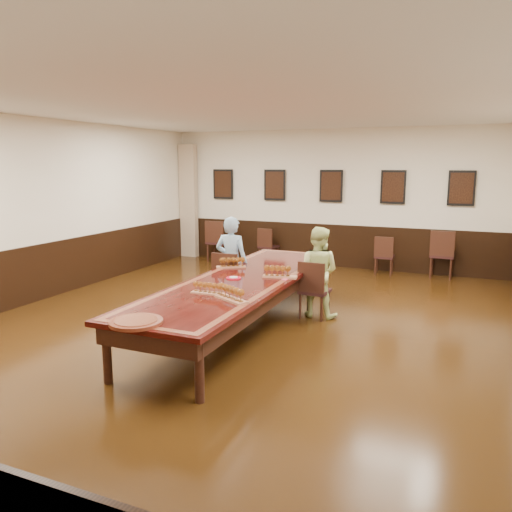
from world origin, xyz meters
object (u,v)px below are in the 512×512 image
at_px(chair_woman, 315,289).
at_px(person_man, 232,262).
at_px(conference_table, 243,288).
at_px(carved_platter, 136,322).
at_px(spare_chair_b, 269,245).
at_px(spare_chair_c, 384,255).
at_px(spare_chair_d, 442,254).
at_px(chair_man, 229,280).
at_px(spare_chair_a, 218,241).
at_px(person_woman, 317,272).

bearing_deg(chair_woman, person_man, -0.05).
relative_size(conference_table, carved_platter, 7.36).
distance_m(chair_woman, carved_platter, 3.43).
distance_m(spare_chair_b, spare_chair_c, 2.84).
relative_size(chair_woman, spare_chair_c, 1.07).
distance_m(spare_chair_d, conference_table, 5.35).
bearing_deg(carved_platter, person_man, 98.72).
relative_size(chair_woman, carved_platter, 1.35).
height_order(chair_woman, spare_chair_d, spare_chair_d).
distance_m(chair_woman, spare_chair_b, 4.51).
distance_m(chair_woman, conference_table, 1.25).
xyz_separation_m(person_man, conference_table, (0.66, -1.00, -0.16)).
bearing_deg(chair_woman, carved_platter, 76.33).
distance_m(spare_chair_d, person_man, 4.90).
relative_size(spare_chair_c, spare_chair_d, 0.83).
xyz_separation_m(spare_chair_b, spare_chair_c, (2.83, -0.22, -0.00)).
height_order(chair_man, person_man, person_man).
xyz_separation_m(conference_table, carved_platter, (-0.15, -2.35, 0.16)).
xyz_separation_m(chair_man, spare_chair_a, (-2.08, 3.60, 0.03)).
height_order(chair_woman, carved_platter, chair_woman).
xyz_separation_m(spare_chair_c, person_man, (-2.00, -3.56, 0.34)).
relative_size(person_woman, carved_platter, 2.12).
bearing_deg(chair_woman, spare_chair_a, -42.06).
relative_size(chair_man, carved_platter, 1.42).
height_order(spare_chair_b, person_woman, person_woman).
height_order(spare_chair_d, person_woman, person_woman).
relative_size(spare_chair_d, person_woman, 0.72).
xyz_separation_m(chair_woman, conference_table, (-0.83, -0.92, 0.15)).
xyz_separation_m(spare_chair_a, spare_chair_b, (1.25, 0.28, -0.08)).
distance_m(chair_man, chair_woman, 1.49).
bearing_deg(spare_chair_d, carved_platter, 69.47).
height_order(chair_woman, spare_chair_b, chair_woman).
distance_m(spare_chair_b, carved_platter, 7.27).
relative_size(spare_chair_c, carved_platter, 1.26).
bearing_deg(chair_woman, chair_man, 3.88).
xyz_separation_m(chair_man, spare_chair_c, (1.99, 3.66, -0.05)).
xyz_separation_m(person_man, person_woman, (1.50, 0.02, -0.05)).
xyz_separation_m(chair_man, conference_table, (0.66, -0.90, 0.13)).
bearing_deg(spare_chair_c, carved_platter, 76.37).
relative_size(spare_chair_a, carved_platter, 1.51).
bearing_deg(chair_man, spare_chair_b, -81.56).
distance_m(spare_chair_b, person_woman, 4.44).
bearing_deg(conference_table, carved_platter, -93.64).
bearing_deg(spare_chair_b, carved_platter, 109.26).
xyz_separation_m(spare_chair_a, person_man, (2.08, -3.50, 0.26)).
distance_m(spare_chair_b, person_man, 3.89).
relative_size(spare_chair_d, person_man, 0.67).
relative_size(spare_chair_a, spare_chair_d, 1.00).
relative_size(spare_chair_b, person_man, 0.56).
distance_m(chair_woman, person_man, 1.53).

